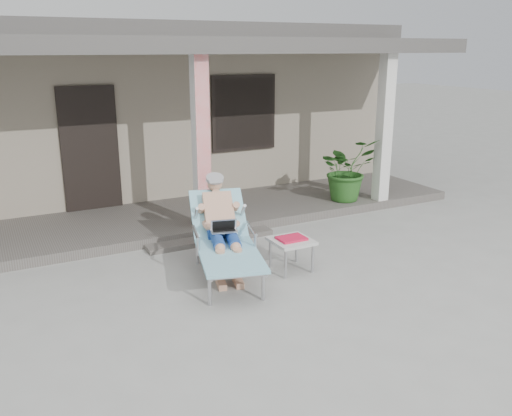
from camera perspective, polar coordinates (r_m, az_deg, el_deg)
ground at (r=6.77m, az=1.35°, el=-8.36°), size 60.00×60.00×0.00m
house at (r=12.30m, az=-13.45°, el=10.57°), size 10.40×5.40×3.30m
porch_deck at (r=9.31m, az=-7.49°, el=-0.94°), size 10.00×2.00×0.15m
porch_overhang at (r=8.84m, az=-8.05°, el=15.99°), size 10.00×2.30×2.85m
porch_step at (r=8.30m, az=-4.76°, el=-3.31°), size 2.00×0.30×0.07m
lounger at (r=6.98m, az=-3.50°, el=-0.77°), size 1.18×2.01×1.26m
side_table at (r=7.14m, az=3.75°, el=-3.64°), size 0.51×0.51×0.46m
potted_palm at (r=10.02m, az=9.54°, el=4.04°), size 1.04×0.90×1.14m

